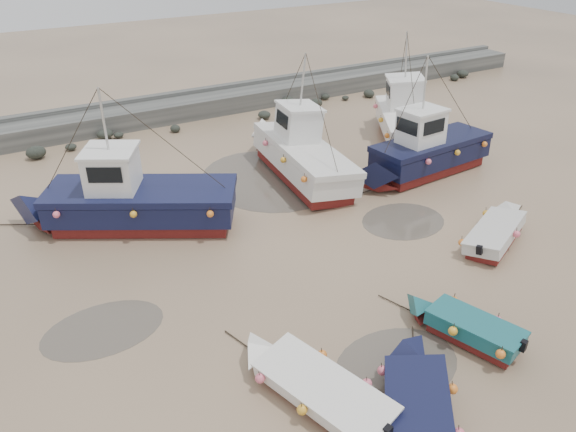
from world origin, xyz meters
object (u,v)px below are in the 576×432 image
dinghy_2 (464,323)px  dinghy_3 (499,230)px  dinghy_0 (316,383)px  cabin_boat_0 (127,199)px  cabin_boat_2 (423,151)px  person (205,226)px  cabin_boat_1 (297,152)px  cabin_boat_3 (406,116)px  dinghy_1 (421,403)px

dinghy_2 → dinghy_3: size_ratio=0.87×
dinghy_0 → cabin_boat_0: (-1.82, 12.53, 0.77)m
dinghy_3 → dinghy_2: bearing=-82.3°
cabin_boat_2 → person: (-11.99, 0.55, -1.35)m
cabin_boat_1 → person: (-6.33, -2.74, -1.31)m
cabin_boat_3 → person: 15.55m
dinghy_0 → dinghy_2: (5.56, -0.20, 0.03)m
dinghy_0 → dinghy_1: 2.94m
dinghy_1 → person: 12.92m
dinghy_0 → cabin_boat_0: size_ratio=0.62×
cabin_boat_2 → cabin_boat_3: bearing=-35.2°
cabin_boat_1 → cabin_boat_3: same height
dinghy_1 → dinghy_3: same height
dinghy_2 → cabin_boat_3: 18.44m
cabin_boat_1 → cabin_boat_0: bearing=-167.3°
dinghy_0 → dinghy_3: same height
cabin_boat_2 → dinghy_1: bearing=134.4°
dinghy_3 → cabin_boat_2: bearing=141.0°
dinghy_2 → person: size_ratio=2.75×
cabin_boat_3 → cabin_boat_0: bearing=-141.4°
cabin_boat_0 → dinghy_1: bearing=-135.8°
cabin_boat_1 → cabin_boat_3: bearing=16.4°
dinghy_0 → cabin_boat_1: cabin_boat_1 is taller
dinghy_0 → cabin_boat_3: cabin_boat_3 is taller
cabin_boat_2 → person: size_ratio=5.30×
dinghy_3 → cabin_boat_2: (1.67, 6.74, 0.81)m
dinghy_1 → dinghy_2: size_ratio=1.05×
cabin_boat_0 → person: bearing=-92.3°
dinghy_3 → cabin_boat_3: bearing=133.3°
cabin_boat_0 → cabin_boat_2: same height
dinghy_1 → dinghy_3: size_ratio=0.92×
dinghy_0 → cabin_boat_1: size_ratio=0.59×
cabin_boat_0 → cabin_boat_3: (17.71, 2.52, 0.04)m
cabin_boat_0 → cabin_boat_1: same height
dinghy_1 → cabin_boat_2: cabin_boat_2 is taller
dinghy_1 → cabin_boat_0: (-3.92, 14.59, 0.76)m
dinghy_3 → cabin_boat_2: size_ratio=0.59×
cabin_boat_3 → cabin_boat_1: bearing=-139.5°
dinghy_0 → dinghy_1: (2.10, -2.05, 0.01)m
dinghy_1 → person: (-1.11, 12.86, -0.54)m
cabin_boat_0 → dinghy_3: bearing=-95.3°
cabin_boat_3 → person: size_ratio=4.97×
cabin_boat_0 → cabin_boat_1: (9.14, 1.01, 0.01)m
cabin_boat_2 → person: bearing=83.3°
dinghy_2 → cabin_boat_0: 14.74m
cabin_boat_1 → cabin_boat_2: size_ratio=1.12×
dinghy_2 → cabin_boat_3: bearing=37.6°
cabin_boat_2 → cabin_boat_1: bearing=55.8°
dinghy_2 → dinghy_0: bearing=159.6°
dinghy_0 → cabin_boat_3: bearing=27.3°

